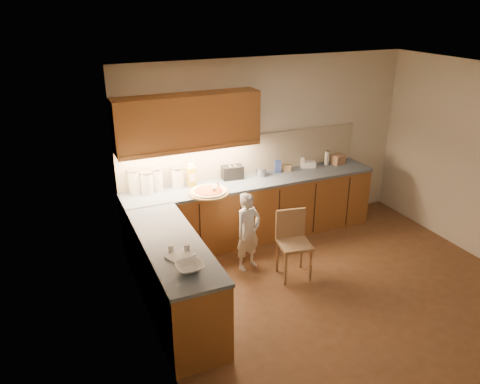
# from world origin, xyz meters

# --- Properties ---
(room) EXTENTS (4.54, 4.50, 2.62)m
(room) POSITION_xyz_m (0.00, 0.00, 1.68)
(room) COLOR brown
(room) RESTS_ON ground
(l_counter) EXTENTS (3.77, 2.62, 0.92)m
(l_counter) POSITION_xyz_m (-0.92, 1.25, 0.46)
(l_counter) COLOR #985E2C
(l_counter) RESTS_ON ground
(backsplash) EXTENTS (3.75, 0.02, 0.58)m
(backsplash) POSITION_xyz_m (-0.38, 1.99, 1.21)
(backsplash) COLOR #B8AB8E
(backsplash) RESTS_ON l_counter
(upper_cabinets) EXTENTS (1.95, 0.36, 0.73)m
(upper_cabinets) POSITION_xyz_m (-1.27, 1.82, 1.85)
(upper_cabinets) COLOR #985E2C
(upper_cabinets) RESTS_ON ground
(pizza_on_board) EXTENTS (0.54, 0.54, 0.22)m
(pizza_on_board) POSITION_xyz_m (-1.12, 1.50, 0.94)
(pizza_on_board) COLOR tan
(pizza_on_board) RESTS_ON l_counter
(child) EXTENTS (0.45, 0.36, 1.06)m
(child) POSITION_xyz_m (-0.79, 0.96, 0.53)
(child) COLOR white
(child) RESTS_ON ground
(wooden_chair) EXTENTS (0.45, 0.45, 0.87)m
(wooden_chair) POSITION_xyz_m (-0.33, 0.59, 0.51)
(wooden_chair) COLOR tan
(wooden_chair) RESTS_ON ground
(mixing_bowl) EXTENTS (0.27, 0.27, 0.07)m
(mixing_bowl) POSITION_xyz_m (-1.95, -0.22, 0.95)
(mixing_bowl) COLOR silver
(mixing_bowl) RESTS_ON l_counter
(canister_a) EXTENTS (0.17, 0.17, 0.34)m
(canister_a) POSITION_xyz_m (-2.03, 1.90, 1.09)
(canister_a) COLOR beige
(canister_a) RESTS_ON l_counter
(canister_b) EXTENTS (0.18, 0.18, 0.31)m
(canister_b) POSITION_xyz_m (-1.88, 1.85, 1.08)
(canister_b) COLOR white
(canister_b) RESTS_ON l_counter
(canister_c) EXTENTS (0.17, 0.17, 0.32)m
(canister_c) POSITION_xyz_m (-1.73, 1.90, 1.08)
(canister_c) COLOR white
(canister_c) RESTS_ON l_counter
(canister_d) EXTENTS (0.18, 0.18, 0.29)m
(canister_d) POSITION_xyz_m (-1.43, 1.89, 1.07)
(canister_d) COLOR white
(canister_d) RESTS_ON l_counter
(oil_jug) EXTENTS (0.12, 0.09, 0.32)m
(oil_jug) POSITION_xyz_m (-1.26, 1.83, 1.07)
(oil_jug) COLOR gold
(oil_jug) RESTS_ON l_counter
(toaster) EXTENTS (0.32, 0.21, 0.20)m
(toaster) POSITION_xyz_m (-0.62, 1.88, 1.02)
(toaster) COLOR black
(toaster) RESTS_ON l_counter
(steel_pot) EXTENTS (0.16, 0.16, 0.12)m
(steel_pot) POSITION_xyz_m (-0.20, 1.81, 0.98)
(steel_pot) COLOR #B4B4B9
(steel_pot) RESTS_ON l_counter
(blue_box) EXTENTS (0.11, 0.09, 0.19)m
(blue_box) POSITION_xyz_m (0.10, 1.85, 1.01)
(blue_box) COLOR #324696
(blue_box) RESTS_ON l_counter
(card_box_a) EXTENTS (0.16, 0.13, 0.09)m
(card_box_a) POSITION_xyz_m (0.25, 1.85, 0.97)
(card_box_a) COLOR #A38358
(card_box_a) RESTS_ON l_counter
(white_bottle) EXTENTS (0.07, 0.07, 0.16)m
(white_bottle) POSITION_xyz_m (0.54, 1.87, 1.00)
(white_bottle) COLOR silver
(white_bottle) RESTS_ON l_counter
(flat_pack) EXTENTS (0.24, 0.20, 0.08)m
(flat_pack) POSITION_xyz_m (0.65, 1.87, 0.96)
(flat_pack) COLOR white
(flat_pack) RESTS_ON l_counter
(tall_jar) EXTENTS (0.08, 0.08, 0.23)m
(tall_jar) POSITION_xyz_m (0.95, 1.84, 1.04)
(tall_jar) COLOR white
(tall_jar) RESTS_ON l_counter
(card_box_b) EXTENTS (0.23, 0.20, 0.15)m
(card_box_b) POSITION_xyz_m (1.15, 1.81, 1.00)
(card_box_b) COLOR tan
(card_box_b) RESTS_ON l_counter
(dough_cloth) EXTENTS (0.31, 0.28, 0.02)m
(dough_cloth) POSITION_xyz_m (-1.96, 0.06, 0.93)
(dough_cloth) COLOR white
(dough_cloth) RESTS_ON l_counter
(spice_jar_a) EXTENTS (0.06, 0.06, 0.08)m
(spice_jar_a) POSITION_xyz_m (-2.02, 0.19, 0.96)
(spice_jar_a) COLOR silver
(spice_jar_a) RESTS_ON l_counter
(spice_jar_b) EXTENTS (0.07, 0.07, 0.08)m
(spice_jar_b) POSITION_xyz_m (-1.86, 0.14, 0.96)
(spice_jar_b) COLOR silver
(spice_jar_b) RESTS_ON l_counter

